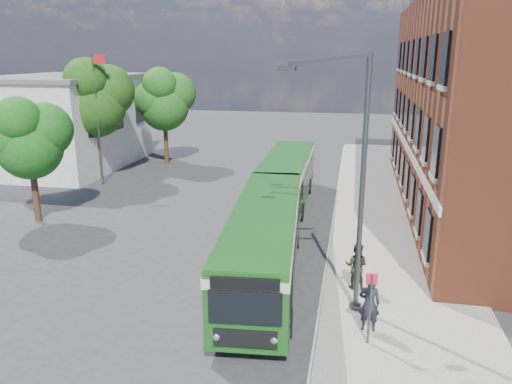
# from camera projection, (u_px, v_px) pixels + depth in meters

# --- Properties ---
(ground) EXTENTS (120.00, 120.00, 0.00)m
(ground) POSITION_uv_depth(u_px,v_px,m) (229.00, 276.00, 20.84)
(ground) COLOR #2C2C2F
(ground) RESTS_ON ground
(pavement) EXTENTS (6.00, 48.00, 0.15)m
(pavement) POSITION_uv_depth(u_px,v_px,m) (390.00, 223.00, 27.07)
(pavement) COLOR gray
(pavement) RESTS_ON ground
(kerb_line) EXTENTS (0.12, 48.00, 0.01)m
(kerb_line) POSITION_uv_depth(u_px,v_px,m) (333.00, 221.00, 27.66)
(kerb_line) COLOR beige
(kerb_line) RESTS_ON ground
(white_building) EXTENTS (9.40, 13.40, 7.30)m
(white_building) POSITION_uv_depth(u_px,v_px,m) (67.00, 122.00, 40.22)
(white_building) COLOR beige
(white_building) RESTS_ON ground
(flagpole) EXTENTS (0.95, 0.10, 9.00)m
(flagpole) POSITION_uv_depth(u_px,v_px,m) (98.00, 114.00, 34.12)
(flagpole) COLOR #383B3D
(flagpole) RESTS_ON ground
(street_lamp) EXTENTS (2.96, 2.38, 9.00)m
(street_lamp) POSITION_uv_depth(u_px,v_px,m) (351.00, 183.00, 16.75)
(street_lamp) COLOR #383B3D
(street_lamp) RESTS_ON ground
(bus_stop_sign) EXTENTS (0.35, 0.08, 2.52)m
(bus_stop_sign) POSITION_uv_depth(u_px,v_px,m) (370.00, 304.00, 15.42)
(bus_stop_sign) COLOR #383B3D
(bus_stop_sign) RESTS_ON ground
(bus_front) EXTENTS (3.61, 12.68, 3.02)m
(bus_front) POSITION_uv_depth(u_px,v_px,m) (265.00, 236.00, 20.25)
(bus_front) COLOR #184D16
(bus_front) RESTS_ON ground
(bus_rear) EXTENTS (2.77, 10.44, 3.02)m
(bus_rear) POSITION_uv_depth(u_px,v_px,m) (287.00, 174.00, 30.58)
(bus_rear) COLOR #175418
(bus_rear) RESTS_ON ground
(pedestrian_a) EXTENTS (0.71, 0.48, 1.91)m
(pedestrian_a) POSITION_uv_depth(u_px,v_px,m) (369.00, 304.00, 16.26)
(pedestrian_a) COLOR black
(pedestrian_a) RESTS_ON pavement
(pedestrian_b) EXTENTS (1.03, 0.87, 1.85)m
(pedestrian_b) POSITION_uv_depth(u_px,v_px,m) (356.00, 266.00, 19.21)
(pedestrian_b) COLOR black
(pedestrian_b) RESTS_ON pavement
(tree_left) EXTENTS (4.08, 3.88, 6.88)m
(tree_left) POSITION_uv_depth(u_px,v_px,m) (29.00, 138.00, 26.42)
(tree_left) COLOR #331E12
(tree_left) RESTS_ON ground
(tree_mid) EXTENTS (5.18, 4.92, 8.74)m
(tree_mid) POSITION_uv_depth(u_px,v_px,m) (94.00, 97.00, 35.59)
(tree_mid) COLOR #331E12
(tree_mid) RESTS_ON ground
(tree_right) EXTENTS (4.71, 4.48, 7.96)m
(tree_right) POSITION_uv_depth(u_px,v_px,m) (164.00, 99.00, 40.59)
(tree_right) COLOR #331E12
(tree_right) RESTS_ON ground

